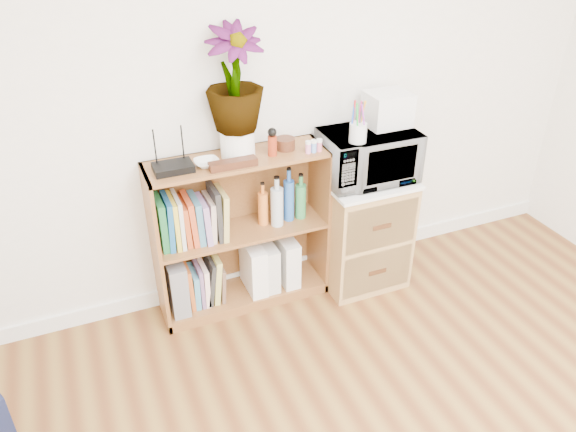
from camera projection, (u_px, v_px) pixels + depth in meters
skirting_board at (288, 266)px, 3.67m from camera, size 4.00×0.02×0.10m
bookshelf at (241, 233)px, 3.22m from camera, size 1.00×0.30×0.95m
wicker_unit at (361, 231)px, 3.47m from camera, size 0.50×0.45×0.70m
microwave at (368, 156)px, 3.20m from camera, size 0.53×0.37×0.29m
pen_cup at (358, 133)px, 2.98m from camera, size 0.09×0.09×0.10m
small_appliance at (387, 109)px, 3.16m from camera, size 0.24×0.20×0.19m
router at (173, 167)px, 2.84m from camera, size 0.20×0.14×0.04m
white_bowl at (207, 163)px, 2.89m from camera, size 0.13×0.13×0.03m
plant_pot at (238, 143)px, 2.96m from camera, size 0.18×0.18×0.15m
potted_plant at (234, 79)px, 2.78m from camera, size 0.30×0.30×0.53m
trinket_box at (233, 164)px, 2.87m from camera, size 0.25×0.06×0.04m
kokeshi_doll at (272, 146)px, 2.98m from camera, size 0.05×0.05×0.11m
wooden_bowl at (285, 144)px, 3.06m from camera, size 0.11×0.11×0.06m
paint_jars at (314, 147)px, 3.02m from camera, size 0.12×0.04×0.06m
file_box at (176, 283)px, 3.21m from camera, size 0.10×0.26×0.33m
magazine_holder_left at (253, 267)px, 3.36m from camera, size 0.10×0.25×0.31m
magazine_holder_mid at (267, 265)px, 3.39m from camera, size 0.09×0.24×0.29m
magazine_holder_right at (286, 259)px, 3.43m from camera, size 0.10×0.24×0.30m
cookbooks at (191, 219)px, 3.05m from camera, size 0.37×0.20×0.31m
liquor_bottles at (282, 199)px, 3.22m from camera, size 0.29×0.07×0.32m
lower_books at (204, 281)px, 3.28m from camera, size 0.22×0.19×0.29m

